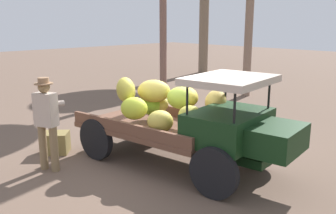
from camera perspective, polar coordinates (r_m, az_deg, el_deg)
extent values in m
plane|color=brown|center=(7.75, 0.12, -7.90)|extent=(60.00, 60.00, 0.00)
cube|color=black|center=(7.35, 0.62, -5.12)|extent=(4.02, 0.98, 0.16)
cylinder|color=black|center=(7.32, 13.62, -6.00)|extent=(0.87, 0.25, 0.86)
cylinder|color=black|center=(5.99, 7.09, -10.13)|extent=(0.87, 0.25, 0.86)
cylinder|color=black|center=(8.78, -3.21, -2.41)|extent=(0.87, 0.25, 0.86)
cylinder|color=black|center=(7.70, -11.10, -4.90)|extent=(0.87, 0.25, 0.86)
cube|color=brown|center=(7.56, -2.09, -3.16)|extent=(3.21, 2.11, 0.10)
cube|color=brown|center=(8.13, 1.53, -0.82)|extent=(2.98, 0.48, 0.22)
cube|color=brown|center=(6.95, -6.36, -3.34)|extent=(2.98, 0.48, 0.22)
cube|color=black|center=(6.55, 9.35, -2.98)|extent=(1.30, 1.65, 0.55)
cube|color=black|center=(6.21, 16.64, -4.81)|extent=(0.84, 1.15, 0.44)
cylinder|color=black|center=(6.81, 15.41, 2.10)|extent=(0.04, 0.04, 0.55)
cylinder|color=black|center=(5.66, 10.29, 0.17)|extent=(0.04, 0.04, 0.55)
cylinder|color=black|center=(7.18, 8.94, 2.98)|extent=(0.04, 0.04, 0.55)
cylinder|color=black|center=(6.11, 2.99, 1.32)|extent=(0.04, 0.04, 0.55)
cube|color=beige|center=(6.37, 9.63, 4.17)|extent=(1.41, 1.67, 0.12)
ellipsoid|color=#C8B951|center=(7.87, -1.91, 0.61)|extent=(0.70, 0.53, 0.49)
ellipsoid|color=#83BE32|center=(7.80, -2.65, 0.47)|extent=(0.68, 0.71, 0.54)
ellipsoid|color=#BDCD35|center=(7.11, -5.28, -0.22)|extent=(0.70, 0.67, 0.50)
ellipsoid|color=gold|center=(7.38, 2.81, 1.63)|extent=(0.80, 0.68, 0.43)
ellipsoid|color=gold|center=(7.57, -2.21, 2.49)|extent=(0.88, 0.87, 0.57)
ellipsoid|color=#ACCB3F|center=(7.28, 2.00, 1.40)|extent=(0.69, 0.63, 0.46)
ellipsoid|color=gold|center=(6.68, 3.52, -1.38)|extent=(0.63, 0.56, 0.38)
ellipsoid|color=gold|center=(7.41, -6.55, 2.62)|extent=(0.66, 0.63, 0.56)
ellipsoid|color=gold|center=(6.72, -1.20, -2.25)|extent=(0.75, 0.77, 0.57)
ellipsoid|color=tan|center=(7.34, 7.37, 0.86)|extent=(0.84, 0.81, 0.59)
cylinder|color=olive|center=(7.45, -18.79, -5.92)|extent=(0.15, 0.15, 0.88)
cylinder|color=olive|center=(7.29, -17.23, -6.22)|extent=(0.15, 0.15, 0.88)
cube|color=#C0AD9E|center=(7.16, -18.44, -0.38)|extent=(0.46, 0.38, 0.62)
cylinder|color=#C0AD9E|center=(7.28, -18.59, 0.58)|extent=(0.40, 0.27, 0.10)
cylinder|color=#C0AD9E|center=(7.15, -17.37, 0.45)|extent=(0.20, 0.41, 0.10)
sphere|color=olive|center=(7.08, -18.69, 2.94)|extent=(0.22, 0.22, 0.22)
cylinder|color=#997250|center=(7.07, -18.73, 3.46)|extent=(0.34, 0.34, 0.02)
cylinder|color=#997250|center=(7.06, -18.77, 3.94)|extent=(0.20, 0.20, 0.10)
cube|color=olive|center=(8.33, -16.94, -5.31)|extent=(0.68, 0.69, 0.45)
cylinder|color=#776350|center=(20.36, 5.64, 14.79)|extent=(0.51, 0.51, 6.74)
cylinder|color=#79584D|center=(14.79, -0.77, 14.89)|extent=(0.28, 0.28, 6.44)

